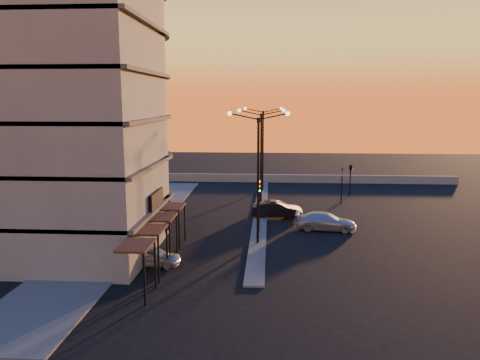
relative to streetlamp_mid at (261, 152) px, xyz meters
name	(u,v)px	position (x,y,z in m)	size (l,w,h in m)	color
ground	(258,244)	(0.00, -10.00, -5.59)	(120.00, 120.00, 0.00)	black
sidewalk_west	(131,226)	(-10.50, -6.00, -5.53)	(5.00, 40.00, 0.12)	#535351
median	(261,211)	(0.00, 0.00, -5.53)	(1.20, 36.00, 0.12)	#535351
parapet	(279,178)	(2.00, 16.00, -5.09)	(44.00, 0.50, 1.00)	slate
building	(59,76)	(-14.00, -9.97, 6.32)	(14.35, 17.08, 25.00)	slate
streetlamp_near	(258,168)	(0.00, -10.00, 0.00)	(4.32, 0.32, 9.51)	black
streetlamp_mid	(261,152)	(0.00, 0.00, 0.00)	(4.32, 0.32, 9.51)	black
streetlamp_far	(263,142)	(0.00, 10.00, 0.00)	(4.32, 0.32, 9.51)	black
traffic_light_main	(259,197)	(0.00, -7.13, -2.70)	(0.28, 0.44, 4.25)	black
signal_east_a	(342,185)	(8.00, 4.00, -3.66)	(0.13, 0.16, 3.60)	black
signal_east_b	(351,168)	(9.50, 8.00, -2.49)	(0.42, 1.99, 3.60)	black
car_hatchback	(152,256)	(-6.50, -14.84, -4.98)	(1.44, 3.59, 1.22)	#B9BEC2
car_sedan	(277,209)	(1.50, -2.11, -4.86)	(1.55, 4.44, 1.46)	black
car_wagon	(326,221)	(5.32, -5.87, -4.89)	(1.96, 4.81, 1.40)	#AFB2B7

